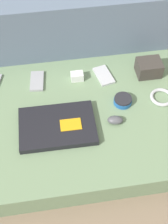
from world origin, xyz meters
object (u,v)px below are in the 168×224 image
computer_mouse (115,120)px  phone_small (37,81)px  laptop (57,126)px  camera_pouch (149,68)px  phone_black (104,76)px  charger_brick (77,76)px  speaker_puck (123,100)px

computer_mouse → phone_small: bearing=148.3°
laptop → phone_small: 0.30m
camera_pouch → phone_black: bearing=177.0°
phone_black → charger_brick: bearing=167.0°
computer_mouse → speaker_puck: 0.12m
computer_mouse → camera_pouch: size_ratio=0.64×
phone_black → speaker_puck: bearing=-85.7°
laptop → computer_mouse: bearing=-1.1°
camera_pouch → phone_small: bearing=177.5°
phone_small → charger_brick: bearing=2.5°
laptop → computer_mouse: (0.25, -0.01, 0.00)m
speaker_puck → phone_small: size_ratio=0.63×
phone_black → charger_brick: charger_brick is taller
laptop → computer_mouse: size_ratio=4.38×
speaker_puck → phone_black: (-0.05, 0.18, -0.01)m
computer_mouse → phone_small: size_ratio=0.57×
phone_small → speaker_puck: bearing=-20.7°
speaker_puck → phone_black: 0.19m
speaker_puck → phone_small: bearing=153.4°
camera_pouch → charger_brick: camera_pouch is taller
phone_small → camera_pouch: size_ratio=1.12×
laptop → computer_mouse: computer_mouse is taller
laptop → phone_small: size_ratio=2.51×
computer_mouse → speaker_puck: same height
laptop → phone_small: (-0.07, 0.29, -0.01)m
laptop → camera_pouch: size_ratio=2.82×
computer_mouse → camera_pouch: 0.35m
speaker_puck → phone_black: bearing=106.9°
speaker_puck → phone_small: speaker_puck is taller
charger_brick → speaker_puck: bearing=-43.7°
laptop → camera_pouch: 0.55m
computer_mouse → phone_small: 0.44m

